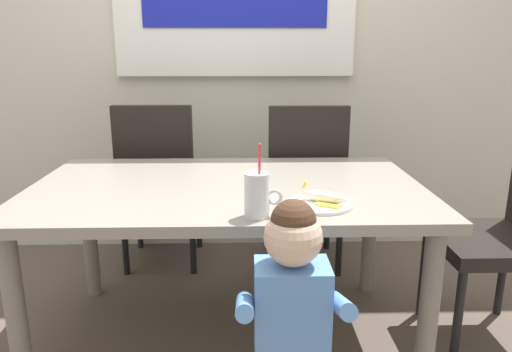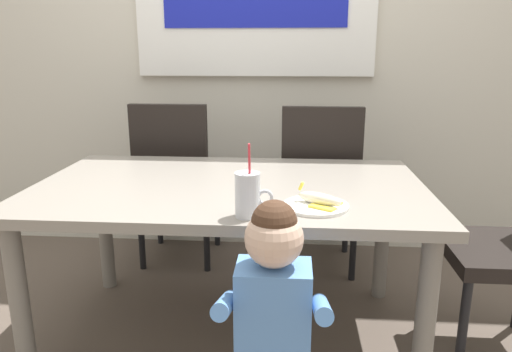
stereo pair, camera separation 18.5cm
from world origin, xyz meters
The scene contains 9 objects.
ground_plane centered at (0.00, 0.00, 0.00)m, with size 24.00×24.00×0.00m, color brown.
back_wall centered at (0.00, 1.12, 1.45)m, with size 6.40×0.17×2.90m.
dining_table centered at (0.00, 0.00, 0.62)m, with size 1.60×0.97×0.71m.
dining_chair_left centered at (-0.41, 0.73, 0.54)m, with size 0.44×0.44×0.96m.
dining_chair_right centered at (0.41, 0.68, 0.54)m, with size 0.44×0.44×0.96m.
toddler_standing centered at (0.21, -0.63, 0.53)m, with size 0.33×0.24×0.84m.
milk_cup centered at (0.11, -0.40, 0.77)m, with size 0.13×0.08×0.25m.
snack_plate centered at (0.34, -0.29, 0.71)m, with size 0.23×0.23×0.01m, color white.
peeled_banana centered at (0.36, -0.29, 0.74)m, with size 0.17×0.15×0.07m.
Camera 2 is at (0.25, -1.90, 1.25)m, focal length 33.67 mm.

